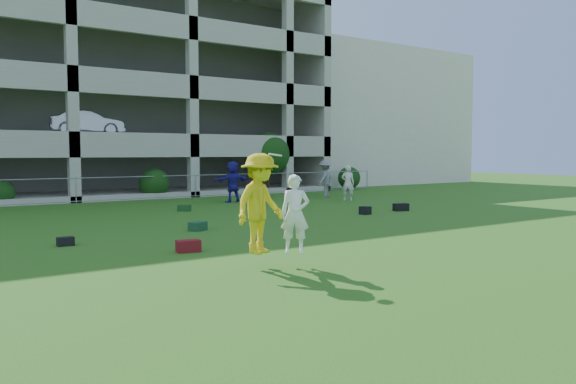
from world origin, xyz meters
TOP-DOWN VIEW (x-y plane):
  - ground at (0.00, 0.00)m, footprint 100.00×100.00m
  - stucco_building at (23.00, 28.00)m, footprint 16.00×14.00m
  - bystander_d at (6.20, 15.32)m, footprint 1.81×0.61m
  - bystander_e at (11.19, 12.90)m, footprint 0.73×0.73m
  - bystander_f at (11.61, 15.23)m, footprint 1.44×1.21m
  - bag_red_a at (-1.06, 4.22)m, footprint 0.59×0.39m
  - bag_black_b at (-3.23, 6.76)m, footprint 0.41×0.26m
  - bag_green_c at (0.68, 7.42)m, footprint 0.60×0.53m
  - crate_d at (7.79, 7.89)m, footprint 0.41×0.41m
  - bag_black_e at (9.83, 8.04)m, footprint 0.66×0.44m
  - bag_green_g at (2.64, 12.84)m, footprint 0.58×0.54m
  - frisbee_contest at (-0.51, 1.70)m, footprint 1.75×1.19m
  - parking_garage at (-0.01, 27.70)m, footprint 30.00×14.00m
  - fence at (0.00, 19.00)m, footprint 36.06×0.06m
  - shrub_row at (4.59, 19.70)m, footprint 34.38×2.52m

SIDE VIEW (x-z plane):
  - ground at x=0.00m, z-range 0.00..0.00m
  - bag_black_b at x=-3.23m, z-range 0.00..0.22m
  - bag_green_g at x=2.64m, z-range 0.00..0.25m
  - bag_green_c at x=0.68m, z-range 0.00..0.26m
  - bag_red_a at x=-1.06m, z-range 0.00..0.28m
  - crate_d at x=7.79m, z-range 0.00..0.30m
  - bag_black_e at x=9.83m, z-range 0.00..0.30m
  - fence at x=0.00m, z-range 0.01..1.21m
  - bystander_e at x=11.19m, z-range 0.00..1.72m
  - bystander_f at x=11.61m, z-range 0.00..1.93m
  - bystander_d at x=6.20m, z-range 0.00..1.94m
  - frisbee_contest at x=-0.51m, z-range 0.25..2.29m
  - shrub_row at x=4.59m, z-range -0.24..3.26m
  - stucco_building at x=23.00m, z-range 0.00..10.00m
  - parking_garage at x=-0.01m, z-range 0.01..12.01m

